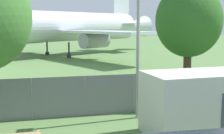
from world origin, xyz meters
name	(u,v)px	position (x,y,z in m)	size (l,w,h in m)	color
perimeter_fence	(85,96)	(0.00, 9.64, 1.01)	(56.07, 0.07, 2.02)	gray
airplane	(50,27)	(-0.09, 39.37, 4.24)	(38.13, 30.93, 12.93)	silver
portable_cabin	(198,103)	(4.17, 5.99, 1.29)	(4.46, 2.69, 2.59)	silver
tree_near_hangar	(189,21)	(6.55, 11.57, 4.73)	(3.92, 3.92, 6.92)	#4C3823
light_mast	(138,26)	(2.44, 8.70, 4.44)	(0.44, 0.44, 7.20)	#99999E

